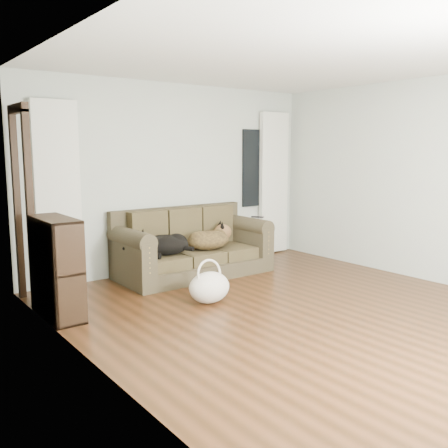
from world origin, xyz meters
TOP-DOWN VIEW (x-y plane):
  - floor at (0.00, 0.00)m, footprint 5.00×5.00m
  - ceiling at (0.00, 0.00)m, footprint 5.00×5.00m
  - wall_back at (0.00, 2.50)m, footprint 4.50×0.04m
  - wall_left at (-2.25, 0.00)m, footprint 0.04×5.00m
  - wall_right at (2.25, 0.00)m, footprint 0.04×5.00m
  - curtain_left at (-1.70, 2.42)m, footprint 0.55×0.08m
  - curtain_right at (1.80, 2.42)m, footprint 0.55×0.08m
  - window_pane at (1.45, 2.47)m, footprint 0.50×0.03m
  - door_casing at (-2.20, 2.05)m, footprint 0.07×0.60m
  - sofa at (-0.04, 1.97)m, footprint 2.06×0.89m
  - dog_black_lab at (-0.56, 1.94)m, footprint 0.76×0.68m
  - dog_shepherd at (0.18, 1.91)m, footprint 0.67×0.49m
  - tv_remote at (0.97, 1.84)m, footprint 0.13×0.19m
  - tote_bag at (-0.59, 0.83)m, footprint 0.57×0.49m
  - bookshelf at (-2.09, 1.38)m, footprint 0.36×0.84m

SIDE VIEW (x-z plane):
  - floor at x=0.00m, z-range 0.00..0.00m
  - tote_bag at x=-0.59m, z-range -0.02..0.34m
  - sofa at x=-0.04m, z-range 0.03..0.87m
  - dog_black_lab at x=-0.56m, z-range 0.35..0.61m
  - dog_shepherd at x=0.18m, z-range 0.35..0.63m
  - bookshelf at x=-2.09m, z-range -0.01..1.01m
  - tv_remote at x=0.97m, z-range 0.72..0.74m
  - door_casing at x=-2.20m, z-range 0.00..2.10m
  - curtain_left at x=-1.70m, z-range 0.02..2.27m
  - curtain_right at x=1.80m, z-range 0.02..2.27m
  - wall_back at x=0.00m, z-range 0.00..2.60m
  - wall_left at x=-2.25m, z-range 0.00..2.60m
  - wall_right at x=2.25m, z-range 0.00..2.60m
  - window_pane at x=1.45m, z-range 0.80..2.00m
  - ceiling at x=0.00m, z-range 2.60..2.60m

